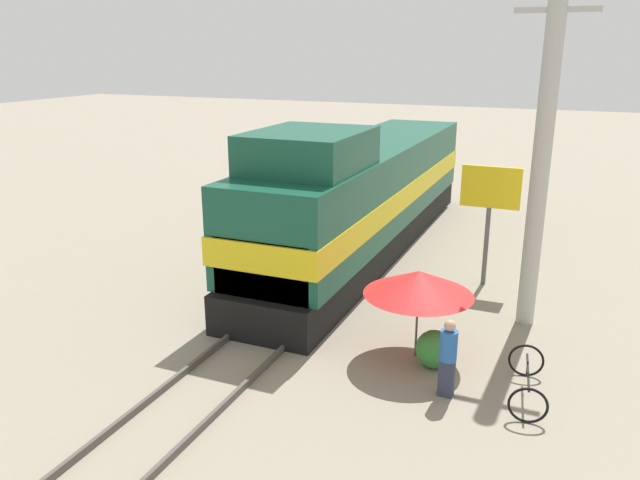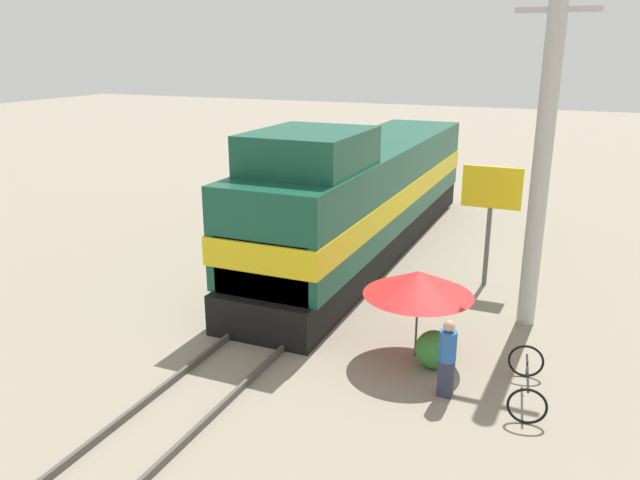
# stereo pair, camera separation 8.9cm
# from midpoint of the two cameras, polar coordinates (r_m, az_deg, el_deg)

# --- Properties ---
(ground_plane) EXTENTS (120.00, 120.00, 0.00)m
(ground_plane) POSITION_cam_midpoint_polar(r_m,az_deg,el_deg) (16.67, -1.55, -6.00)
(ground_plane) COLOR gray
(rail_near) EXTENTS (0.08, 29.47, 0.15)m
(rail_near) POSITION_cam_midpoint_polar(r_m,az_deg,el_deg) (16.94, -3.77, -5.37)
(rail_near) COLOR #4C4742
(rail_near) RESTS_ON ground_plane
(rail_far) EXTENTS (0.08, 29.47, 0.15)m
(rail_far) POSITION_cam_midpoint_polar(r_m,az_deg,el_deg) (16.38, 0.74, -6.15)
(rail_far) COLOR #4C4742
(rail_far) RESTS_ON ground_plane
(locomotive) EXTENTS (2.91, 15.56, 4.56)m
(locomotive) POSITION_cam_midpoint_polar(r_m,az_deg,el_deg) (20.30, 4.09, 3.97)
(locomotive) COLOR black
(locomotive) RESTS_ON ground_plane
(utility_pole) EXTENTS (1.80, 0.42, 8.35)m
(utility_pole) POSITION_cam_midpoint_polar(r_m,az_deg,el_deg) (15.35, 19.86, 7.43)
(utility_pole) COLOR #B2B2AD
(utility_pole) RESTS_ON ground_plane
(vendor_umbrella) EXTENTS (2.39, 2.39, 2.01)m
(vendor_umbrella) POSITION_cam_midpoint_polar(r_m,az_deg,el_deg) (13.55, 9.19, -3.90)
(vendor_umbrella) COLOR #4C4C4C
(vendor_umbrella) RESTS_ON ground_plane
(billboard_sign) EXTENTS (1.64, 0.12, 3.44)m
(billboard_sign) POSITION_cam_midpoint_polar(r_m,az_deg,el_deg) (18.00, 15.51, 3.70)
(billboard_sign) COLOR #595959
(billboard_sign) RESTS_ON ground_plane
(shrub_cluster) EXTENTS (0.82, 0.82, 0.82)m
(shrub_cluster) POSITION_cam_midpoint_polar(r_m,az_deg,el_deg) (13.71, 10.60, -9.81)
(shrub_cluster) COLOR #388C38
(shrub_cluster) RESTS_ON ground_plane
(person_bystander) EXTENTS (0.34, 0.34, 1.62)m
(person_bystander) POSITION_cam_midpoint_polar(r_m,az_deg,el_deg) (12.48, 11.75, -10.34)
(person_bystander) COLOR #2D3347
(person_bystander) RESTS_ON ground_plane
(bicycle) EXTENTS (0.92, 1.89, 0.72)m
(bicycle) POSITION_cam_midpoint_polar(r_m,az_deg,el_deg) (13.03, 18.55, -12.18)
(bicycle) COLOR black
(bicycle) RESTS_ON ground_plane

